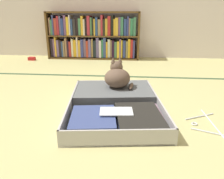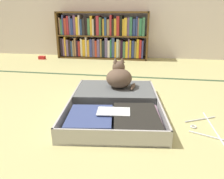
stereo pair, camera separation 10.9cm
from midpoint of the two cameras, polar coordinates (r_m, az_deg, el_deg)
The scene contains 7 objects.
ground_plane at distance 1.43m, azimuth -0.39°, elevation -9.68°, with size 10.00×10.00×0.00m, color tan.
tatami_border at distance 2.53m, azimuth 4.15°, elevation 3.44°, with size 4.80×0.05×0.00m.
bookshelf at distance 3.56m, azimuth -1.75°, elevation 13.70°, with size 1.45×0.27×0.72m.
open_suitcase at distance 1.65m, azimuth 2.66°, elevation -3.68°, with size 0.76×0.99×0.10m.
black_cat at distance 1.82m, azimuth 3.63°, elevation 3.32°, with size 0.27×0.26×0.25m.
clothes_hanger at distance 1.55m, azimuth 25.55°, elevation -9.03°, with size 0.24×0.45×0.01m.
small_red_pouch at distance 3.67m, azimuth -17.15°, elevation 8.03°, with size 0.10×0.07×0.05m.
Camera 2 is at (0.26, -1.22, 0.69)m, focal length 34.70 mm.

